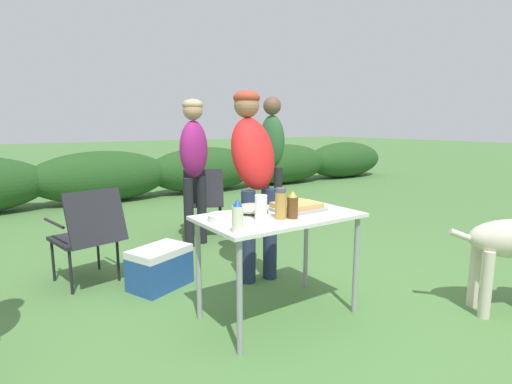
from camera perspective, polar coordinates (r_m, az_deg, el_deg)
name	(u,v)px	position (r m, az deg, el deg)	size (l,w,h in m)	color
ground_plane	(278,315)	(3.01, 3.18, -17.11)	(60.00, 60.00, 0.00)	#4C7A3D
shrub_hedge	(102,177)	(7.46, -21.13, 2.05)	(14.40, 0.90, 0.90)	#234C1E
folding_table	(279,225)	(2.78, 3.30, -4.79)	(1.10, 0.64, 0.74)	silver
food_tray	(297,207)	(2.90, 5.81, -2.10)	(0.35, 0.29, 0.06)	#9E9EA3
plate_stack	(224,217)	(2.58, -4.66, -3.64)	(0.20, 0.20, 0.04)	white
mixing_bowl	(252,208)	(2.79, -0.58, -2.36)	(0.25, 0.25, 0.07)	#ADBC99
paper_cup_stack	(261,208)	(2.58, 0.72, -2.26)	(0.08, 0.08, 0.17)	white
beer_bottle	(293,205)	(2.65, 5.25, -1.90)	(0.07, 0.07, 0.18)	brown
mayo_bottle	(238,217)	(2.28, -2.64, -3.56)	(0.07, 0.07, 0.20)	silver
spice_jar	(281,204)	(2.62, 3.57, -1.70)	(0.08, 0.08, 0.21)	#B2893D
standing_person_in_dark_puffer	(253,163)	(3.46, -0.39, 4.20)	(0.44, 0.54, 1.65)	#232D4C
standing_person_in_navy_coat	(194,155)	(4.45, -8.86, 5.23)	(0.39, 0.32, 1.62)	black
standing_person_in_olive_jacket	(272,150)	(5.08, 2.28, 6.05)	(0.37, 0.41, 1.69)	black
camp_chair_green_behind_table	(204,198)	(4.91, -7.47, -0.83)	(0.68, 0.73, 0.83)	#232328
camp_chair_near_hedge	(89,231)	(3.64, -22.81, -5.20)	(0.57, 0.67, 0.83)	#232328
cooler_box	(160,267)	(3.50, -13.57, -10.41)	(0.57, 0.48, 0.34)	#234C93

